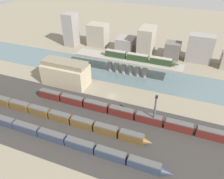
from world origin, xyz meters
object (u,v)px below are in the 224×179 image
Objects in this scene: train_yard_mid at (51,115)px; warehouse_building at (66,73)px; train_yard_near at (55,137)px; signal_tower at (155,111)px; train_on_bridge at (140,58)px; train_yard_far at (124,113)px.

train_yard_mid is 3.61× the size of warehouse_building.
train_yard_near is 5.86× the size of signal_tower.
train_yard_near is at bearing -146.23° from signal_tower.
train_yard_far is (3.61, -36.77, -9.57)m from train_on_bridge.
signal_tower is at bearing 33.77° from train_yard_near.
train_on_bridge reaches higher than train_yard_near.
warehouse_building is (-17.73, 38.11, 4.61)m from train_yard_near.
signal_tower reaches higher than warehouse_building.
warehouse_building is at bearing -147.66° from train_on_bridge.
train_yard_far is 41.16m from warehouse_building.
train_yard_mid is 44.28m from signal_tower.
train_yard_far is at bearing -21.37° from warehouse_building.
train_on_bridge reaches higher than train_yard_far.
train_yard_mid is at bearing 129.69° from train_yard_near.
train_on_bridge is 56.43m from train_yard_mid.
train_yard_far is at bearing 23.38° from train_yard_mid.
train_on_bridge is 38.16m from train_yard_far.
train_yard_mid is 5.79× the size of signal_tower.
warehouse_building is 53.61m from signal_tower.
train_on_bridge is 0.47× the size of train_yard_far.
signal_tower is at bearing -3.43° from train_yard_far.
train_yard_near is 1.01× the size of train_yard_mid.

